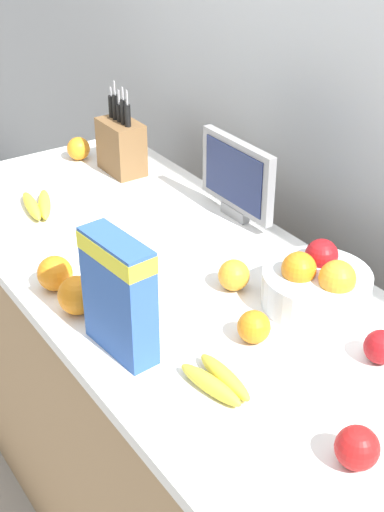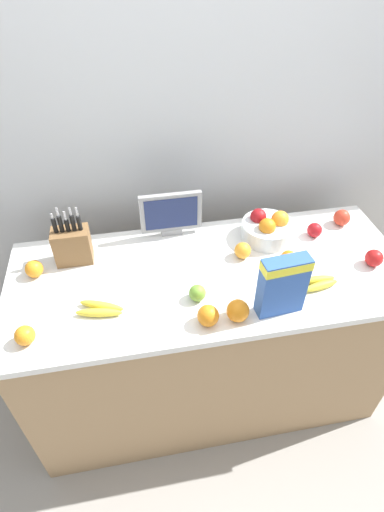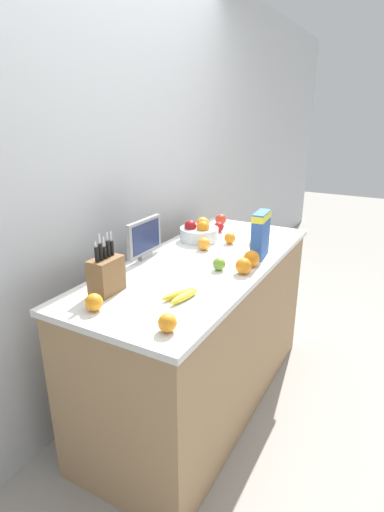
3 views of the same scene
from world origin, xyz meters
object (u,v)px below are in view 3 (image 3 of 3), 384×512
fruit_bowl (199,232)px  orange_near_bowl (204,244)px  cereal_box (261,232)px  orange_back_center (94,302)px  banana_bunch_left (182,295)px  orange_mid_right (243,266)px  small_monitor (144,238)px  orange_mid_left (251,259)px  orange_front_center (167,323)px  apple_middle (219,227)px  apple_rear (221,220)px  banana_bunch_right (257,241)px  apple_leftmost (261,225)px  apple_near_bananas (219,264)px  orange_by_cereal (230,238)px  knife_block (106,274)px

fruit_bowl → orange_near_bowl: 0.19m
cereal_box → orange_back_center: (-0.93, 0.36, -0.10)m
banana_bunch_left → orange_mid_right: orange_mid_right is taller
small_monitor → orange_mid_left: size_ratio=3.29×
orange_front_center → orange_near_bowl: bearing=19.0°
fruit_bowl → apple_middle: size_ratio=3.50×
orange_front_center → apple_rear: bearing=17.6°
banana_bunch_right → orange_back_center: (-1.14, 0.27, 0.02)m
banana_bunch_right → fruit_bowl: bearing=107.0°
apple_leftmost → orange_back_center: 1.43m
apple_middle → apple_near_bananas: apple_middle is taller
apple_leftmost → orange_near_bowl: size_ratio=1.03×
apple_leftmost → orange_by_cereal: apple_leftmost is taller
orange_front_center → orange_back_center: bearing=90.9°
apple_rear → orange_mid_right: bearing=-147.8°
fruit_bowl → orange_mid_left: bearing=-120.7°
apple_near_bananas → orange_front_center: (-0.63, -0.09, 0.00)m
small_monitor → orange_front_center: bearing=-138.8°
cereal_box → orange_mid_left: 0.19m
cereal_box → orange_back_center: size_ratio=3.45×
fruit_bowl → knife_block: bearing=-180.0°
cereal_box → apple_near_bananas: size_ratio=3.77×
knife_block → orange_front_center: 0.45m
knife_block → apple_near_bananas: 0.58m
fruit_bowl → orange_by_cereal: size_ratio=3.46×
knife_block → apple_leftmost: 1.29m
apple_leftmost → orange_near_bowl: apple_leftmost is taller
apple_rear → orange_front_center: apple_rear is taller
small_monitor → cereal_box: 0.63m
orange_mid_left → banana_bunch_right: bearing=15.9°
banana_bunch_left → apple_rear: bearing=17.1°
orange_mid_right → orange_front_center: 0.65m
banana_bunch_right → apple_rear: bearing=53.2°
orange_back_center → orange_near_bowl: (0.88, -0.04, -0.00)m
orange_back_center → orange_near_bowl: 0.88m
knife_block → small_monitor: size_ratio=0.99×
orange_near_bowl → cereal_box: bearing=-81.1°
small_monitor → cereal_box: (0.33, -0.54, 0.02)m
orange_back_center → orange_front_center: orange_back_center is taller
banana_bunch_right → orange_back_center: bearing=166.5°
small_monitor → knife_block: bearing=-166.5°
cereal_box → orange_by_cereal: size_ratio=3.65×
apple_middle → cereal_box: bearing=-128.5°
apple_leftmost → orange_near_bowl: (-0.54, 0.15, -0.00)m
cereal_box → orange_near_bowl: 0.34m
banana_bunch_right → orange_front_center: orange_front_center is taller
apple_middle → apple_leftmost: bearing=-54.5°
orange_front_center → banana_bunch_right: bearing=3.7°
banana_bunch_left → orange_near_bowl: size_ratio=2.58×
banana_bunch_left → apple_leftmost: apple_leftmost is taller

